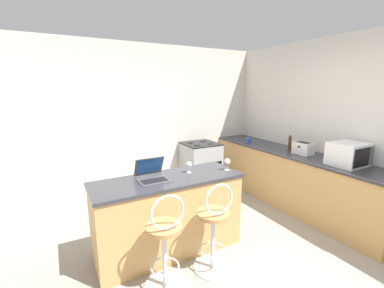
{
  "coord_description": "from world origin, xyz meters",
  "views": [
    {
      "loc": [
        -1.59,
        -1.65,
        1.86
      ],
      "look_at": [
        0.35,
        1.88,
        0.99
      ],
      "focal_mm": 24.0,
      "sensor_mm": 36.0,
      "label": 1
    }
  ],
  "objects": [
    {
      "name": "wine_glass_tall",
      "position": [
        0.22,
        0.76,
        0.99
      ],
      "size": [
        0.08,
        0.08,
        0.15
      ],
      "color": "silver",
      "rests_on": "breakfast_bar"
    },
    {
      "name": "microwave",
      "position": [
        1.72,
        0.18,
        1.04
      ],
      "size": [
        0.46,
        0.38,
        0.29
      ],
      "color": "white",
      "rests_on": "counter_right"
    },
    {
      "name": "bar_stool_far",
      "position": [
        -0.26,
        0.31,
        0.45
      ],
      "size": [
        0.4,
        0.4,
        0.98
      ],
      "color": "silver",
      "rests_on": "ground_plane"
    },
    {
      "name": "mug_blue",
      "position": [
        1.55,
        1.9,
        0.93
      ],
      "size": [
        0.1,
        0.08,
        0.09
      ],
      "color": "#2D51AD",
      "rests_on": "counter_right"
    },
    {
      "name": "stove_range",
      "position": [
        0.75,
        2.27,
        0.44
      ],
      "size": [
        0.61,
        0.61,
        0.9
      ],
      "color": "#9EA3A8",
      "rests_on": "ground_plane"
    },
    {
      "name": "wine_glass_short",
      "position": [
        -0.23,
        0.89,
        0.99
      ],
      "size": [
        0.07,
        0.07,
        0.14
      ],
      "color": "silver",
      "rests_on": "breakfast_bar"
    },
    {
      "name": "counter_right",
      "position": [
        1.7,
        1.05,
        0.45
      ],
      "size": [
        0.65,
        3.12,
        0.89
      ],
      "color": "tan",
      "rests_on": "ground_plane"
    },
    {
      "name": "wall_right",
      "position": [
        2.04,
        0.0,
        1.3
      ],
      "size": [
        0.06,
        12.0,
        2.6
      ],
      "color": "silver",
      "rests_on": "ground_plane"
    },
    {
      "name": "bar_stool_near",
      "position": [
        -0.8,
        0.31,
        0.45
      ],
      "size": [
        0.4,
        0.4,
        0.98
      ],
      "color": "silver",
      "rests_on": "ground_plane"
    },
    {
      "name": "toaster",
      "position": [
        1.7,
        0.84,
        0.98
      ],
      "size": [
        0.2,
        0.27,
        0.18
      ],
      "color": "silver",
      "rests_on": "counter_right"
    },
    {
      "name": "wall_back",
      "position": [
        0.0,
        2.62,
        1.3
      ],
      "size": [
        12.0,
        0.06,
        2.6
      ],
      "color": "silver",
      "rests_on": "ground_plane"
    },
    {
      "name": "ground_plane",
      "position": [
        0.0,
        0.0,
        0.0
      ],
      "size": [
        20.0,
        20.0,
        0.0
      ],
      "primitive_type": "plane",
      "color": "gray"
    },
    {
      "name": "pepper_mill",
      "position": [
        1.73,
        1.12,
        1.0
      ],
      "size": [
        0.05,
        0.05,
        0.24
      ],
      "color": "#4C2D19",
      "rests_on": "counter_right"
    },
    {
      "name": "breakfast_bar",
      "position": [
        -0.53,
        0.84,
        0.45
      ],
      "size": [
        1.67,
        0.6,
        0.89
      ],
      "color": "tan",
      "rests_on": "ground_plane"
    },
    {
      "name": "laptop",
      "position": [
        -0.69,
        0.89,
        0.95
      ],
      "size": [
        0.32,
        0.33,
        0.23
      ],
      "color": "#47474C",
      "rests_on": "breakfast_bar"
    }
  ]
}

